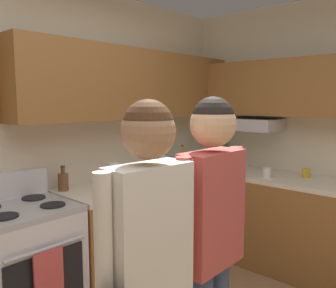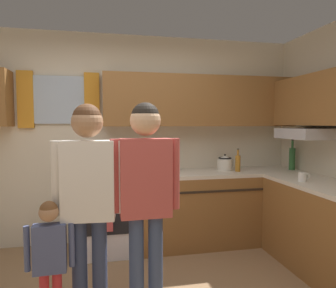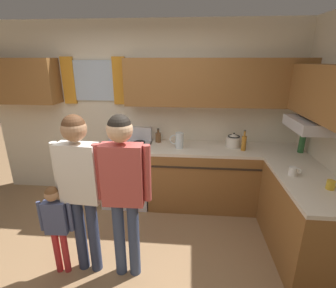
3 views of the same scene
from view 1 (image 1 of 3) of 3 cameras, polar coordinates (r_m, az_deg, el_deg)
back_wall_unit at (r=2.93m, az=-21.30°, el=3.69°), size 4.60×0.42×2.60m
kitchen_counter_run at (r=3.60m, az=6.15°, el=-12.12°), size 2.12×1.87×0.90m
stove_oven at (r=2.83m, az=-22.24°, el=-17.78°), size 0.66×0.67×1.10m
bottle_squat_brown at (r=3.01m, az=-16.50°, el=-5.77°), size 0.08×0.08×0.21m
bottle_wine_green at (r=4.17m, az=8.96°, el=-1.03°), size 0.08×0.08×0.39m
bottle_oil_amber at (r=3.58m, az=2.28°, el=-2.94°), size 0.06×0.06×0.29m
mug_ceramic_white at (r=3.51m, az=15.66°, el=-4.44°), size 0.13×0.08×0.09m
mug_mustard_yellow at (r=3.62m, az=21.36°, el=-4.35°), size 0.12×0.08×0.09m
stovetop_kettle at (r=3.59m, az=-0.57°, el=-3.13°), size 0.27×0.20×0.21m
water_pitcher at (r=2.99m, az=-8.93°, el=-4.97°), size 0.19×0.11×0.22m
adult_holding_child at (r=1.52m, az=-3.07°, el=-16.24°), size 0.51×0.22×1.64m
adult_in_plaid at (r=1.80m, az=7.00°, el=-12.26°), size 0.51×0.22×1.65m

